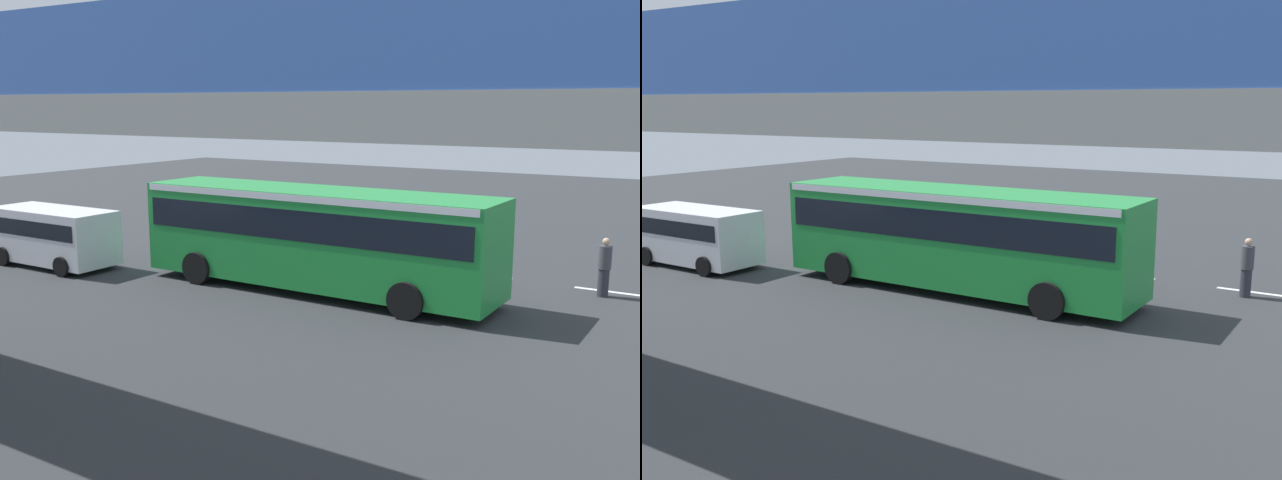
{
  "view_description": "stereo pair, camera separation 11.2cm",
  "coord_description": "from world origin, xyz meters",
  "views": [
    {
      "loc": [
        -11.81,
        19.49,
        5.7
      ],
      "look_at": [
        -0.39,
        1.22,
        1.6
      ],
      "focal_mm": 40.26,
      "sensor_mm": 36.0,
      "label": 1
    },
    {
      "loc": [
        -11.9,
        19.43,
        5.7
      ],
      "look_at": [
        -0.39,
        1.22,
        1.6
      ],
      "focal_mm": 40.26,
      "sensor_mm": 36.0,
      "label": 2
    }
  ],
  "objects": [
    {
      "name": "city_bus",
      "position": [
        -0.26,
        1.29,
        1.88
      ],
      "size": [
        11.54,
        2.85,
        3.15
      ],
      "color": "#1E8C38",
      "rests_on": "ground"
    },
    {
      "name": "parked_van",
      "position": [
        9.49,
        3.27,
        1.18
      ],
      "size": [
        4.8,
        2.17,
        2.05
      ],
      "color": "silver",
      "rests_on": "ground"
    },
    {
      "name": "ground",
      "position": [
        0.0,
        0.0,
        0.0
      ],
      "size": [
        80.0,
        80.0,
        0.0
      ],
      "primitive_type": "plane",
      "color": "#2D3033"
    },
    {
      "name": "lane_dash_leftmost",
      "position": [
        -8.0,
        -3.41,
        0.0
      ],
      "size": [
        2.0,
        0.2,
        0.01
      ],
      "primitive_type": "cube",
      "color": "silver",
      "rests_on": "ground"
    },
    {
      "name": "lane_dash_right",
      "position": [
        4.0,
        -3.41,
        0.0
      ],
      "size": [
        2.0,
        0.2,
        0.01
      ],
      "primitive_type": "cube",
      "color": "silver",
      "rests_on": "ground"
    },
    {
      "name": "lane_dash_left",
      "position": [
        -4.0,
        -3.41,
        0.0
      ],
      "size": [
        2.0,
        0.2,
        0.01
      ],
      "primitive_type": "cube",
      "color": "silver",
      "rests_on": "ground"
    },
    {
      "name": "lane_dash_centre",
      "position": [
        0.0,
        -3.41,
        0.0
      ],
      "size": [
        2.0,
        0.2,
        0.01
      ],
      "primitive_type": "cube",
      "color": "silver",
      "rests_on": "ground"
    },
    {
      "name": "pedestrian",
      "position": [
        -7.96,
        -2.72,
        0.89
      ],
      "size": [
        0.38,
        0.38,
        1.79
      ],
      "color": "#2D2D38",
      "rests_on": "ground"
    },
    {
      "name": "lane_dash_rightmost",
      "position": [
        8.0,
        -3.41,
        0.0
      ],
      "size": [
        2.0,
        0.2,
        0.01
      ],
      "primitive_type": "cube",
      "color": "silver",
      "rests_on": "ground"
    }
  ]
}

